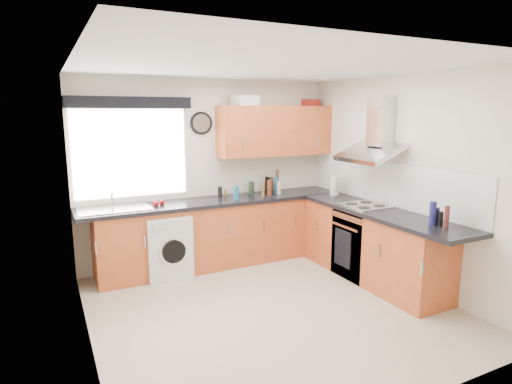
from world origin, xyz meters
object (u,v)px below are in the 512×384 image
oven (363,243)px  extractor_hood (375,136)px  upper_cabinets (276,131)px  washing_machine (168,245)px

oven → extractor_hood: extractor_hood is taller
extractor_hood → upper_cabinets: (-0.65, 1.33, 0.03)m
oven → upper_cabinets: upper_cabinets is taller
upper_cabinets → washing_machine: bearing=-172.3°
oven → extractor_hood: 1.35m
extractor_hood → oven: bearing=180.0°
oven → extractor_hood: size_ratio=1.09×
upper_cabinets → washing_machine: size_ratio=2.13×
oven → washing_machine: 2.48m
extractor_hood → washing_machine: 2.91m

